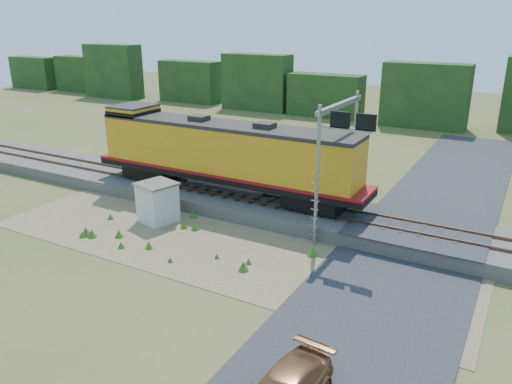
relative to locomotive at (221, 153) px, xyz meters
The scene contains 10 objects.
ground 8.66m from the locomotive, 48.70° to the right, with size 140.00×140.00×0.00m, color #475123.
ballast 6.03m from the locomotive, ahead, with size 70.00×5.00×0.80m, color slate.
rails 5.82m from the locomotive, ahead, with size 70.00×1.54×0.16m.
dirt_shoulder 7.21m from the locomotive, 59.26° to the right, with size 26.00×8.00×0.03m, color #8C7754.
road 13.74m from the locomotive, 23.20° to the right, with size 7.00×66.00×0.86m.
tree_line_north 32.43m from the locomotive, 80.65° to the left, with size 130.00×3.00×6.50m.
weed_clumps 7.01m from the locomotive, 73.29° to the right, with size 15.00×6.20×0.56m, color #37641C, non-canonical shape.
locomotive is the anchor object (origin of this frame).
shed 5.11m from the locomotive, 110.26° to the right, with size 2.44×2.44×2.37m.
signal_gantry 8.29m from the locomotive, ahead, with size 2.92×6.20×7.36m.
Camera 1 is at (11.39, -19.16, 11.23)m, focal length 35.00 mm.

